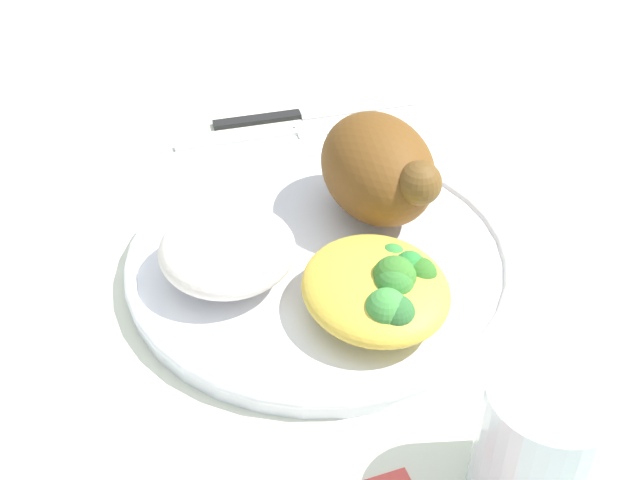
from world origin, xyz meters
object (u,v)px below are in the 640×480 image
at_px(roasted_chicken, 379,169).
at_px(mac_cheese_with_broccoli, 381,288).
at_px(fork, 266,135).
at_px(rice_pile, 226,246).
at_px(plate, 320,259).
at_px(water_glass, 543,443).
at_px(knife, 299,113).

height_order(roasted_chicken, mac_cheese_with_broccoli, roasted_chicken).
bearing_deg(fork, rice_pile, -22.66).
bearing_deg(fork, mac_cheese_with_broccoli, 2.18).
relative_size(plate, water_glass, 3.36).
distance_m(roasted_chicken, fork, 0.16).
xyz_separation_m(rice_pile, knife, (-0.20, 0.11, -0.03)).
relative_size(rice_pile, knife, 0.49).
xyz_separation_m(fork, knife, (-0.03, 0.04, 0.00)).
bearing_deg(roasted_chicken, water_glass, -1.03).
distance_m(roasted_chicken, mac_cheese_with_broccoli, 0.11).
distance_m(fork, knife, 0.05).
distance_m(plate, knife, 0.21).
xyz_separation_m(mac_cheese_with_broccoli, fork, (-0.25, -0.01, -0.03)).
xyz_separation_m(fork, water_glass, (0.39, 0.04, 0.04)).
bearing_deg(plate, knife, 167.11).
bearing_deg(knife, water_glass, 0.51).
bearing_deg(rice_pile, plate, 87.00).
bearing_deg(rice_pile, mac_cheese_with_broccoli, 50.34).
relative_size(roasted_chicken, mac_cheese_with_broccoli, 1.09).
height_order(rice_pile, water_glass, water_glass).
xyz_separation_m(mac_cheese_with_broccoli, water_glass, (0.14, 0.03, 0.01)).
relative_size(roasted_chicken, rice_pile, 1.22).
height_order(plate, rice_pile, rice_pile).
bearing_deg(knife, plate, -12.89).
relative_size(roasted_chicken, knife, 0.60).
xyz_separation_m(rice_pile, water_glass, (0.21, 0.12, 0.01)).
relative_size(fork, water_glass, 1.76).
relative_size(rice_pile, fork, 0.66).
xyz_separation_m(rice_pile, fork, (-0.18, 0.07, -0.03)).
relative_size(mac_cheese_with_broccoli, water_glass, 1.29).
height_order(fork, water_glass, water_glass).
distance_m(roasted_chicken, rice_pile, 0.13).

